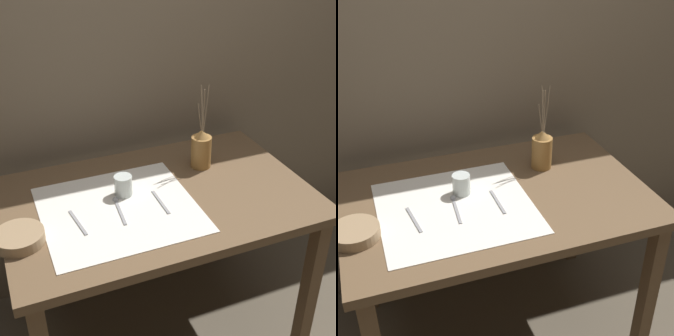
# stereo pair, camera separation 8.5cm
# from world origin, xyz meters

# --- Properties ---
(ground_plane) EXTENTS (12.00, 12.00, 0.00)m
(ground_plane) POSITION_xyz_m (0.00, 0.00, 0.00)
(ground_plane) COLOR brown
(stone_wall_back) EXTENTS (7.00, 0.06, 2.40)m
(stone_wall_back) POSITION_xyz_m (0.00, 0.52, 1.20)
(stone_wall_back) COLOR #7A6B56
(stone_wall_back) RESTS_ON ground_plane
(wooden_table) EXTENTS (1.27, 0.83, 0.78)m
(wooden_table) POSITION_xyz_m (0.00, 0.00, 0.68)
(wooden_table) COLOR brown
(wooden_table) RESTS_ON ground_plane
(linen_cloth) EXTENTS (0.60, 0.57, 0.00)m
(linen_cloth) POSITION_xyz_m (-0.18, -0.04, 0.78)
(linen_cloth) COLOR white
(linen_cloth) RESTS_ON wooden_table
(pitcher_with_flowers) EXTENTS (0.09, 0.09, 0.39)m
(pitcher_with_flowers) POSITION_xyz_m (0.27, 0.15, 0.87)
(pitcher_with_flowers) COLOR olive
(pitcher_with_flowers) RESTS_ON wooden_table
(wooden_bowl) EXTENTS (0.18, 0.18, 0.04)m
(wooden_bowl) POSITION_xyz_m (-0.57, -0.10, 0.80)
(wooden_bowl) COLOR #9E7F5B
(wooden_bowl) RESTS_ON wooden_table
(glass_tumbler_near) EXTENTS (0.07, 0.07, 0.09)m
(glass_tumbler_near) POSITION_xyz_m (-0.13, 0.06, 0.83)
(glass_tumbler_near) COLOR silver
(glass_tumbler_near) RESTS_ON wooden_table
(fork_outer) EXTENTS (0.04, 0.18, 0.00)m
(fork_outer) POSITION_xyz_m (-0.35, -0.07, 0.78)
(fork_outer) COLOR #939399
(fork_outer) RESTS_ON wooden_table
(spoon_inner) EXTENTS (0.03, 0.19, 0.02)m
(spoon_inner) POSITION_xyz_m (-0.18, -0.01, 0.79)
(spoon_inner) COLOR #939399
(spoon_inner) RESTS_ON wooden_table
(fork_inner) EXTENTS (0.01, 0.18, 0.00)m
(fork_inner) POSITION_xyz_m (-0.01, -0.06, 0.78)
(fork_inner) COLOR #939399
(fork_inner) RESTS_ON wooden_table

